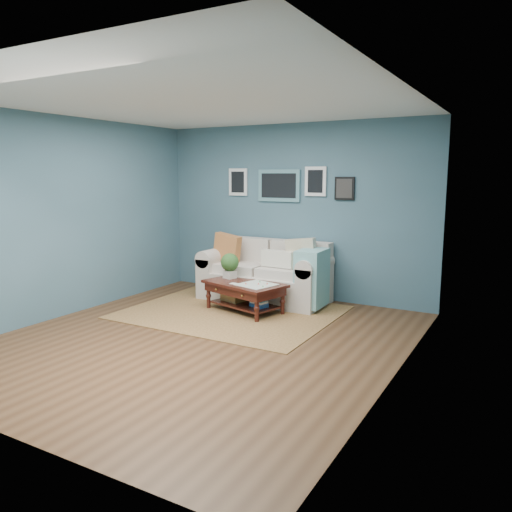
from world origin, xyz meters
The scene contains 4 objects.
room_shell centered at (0.00, 0.06, 1.36)m, with size 5.00×5.02×2.70m.
area_rug centered at (-0.32, 1.17, 0.01)m, with size 2.84×2.27×0.01m, color brown.
loveseat centered at (-0.15, 2.03, 0.42)m, with size 1.99×0.90×1.02m.
coffee_table centered at (-0.23, 1.32, 0.35)m, with size 1.27×0.94×0.79m.
Camera 1 is at (3.32, -4.59, 1.92)m, focal length 35.00 mm.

